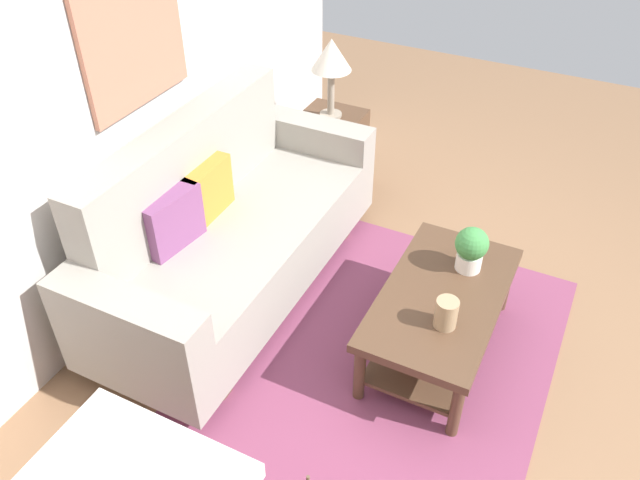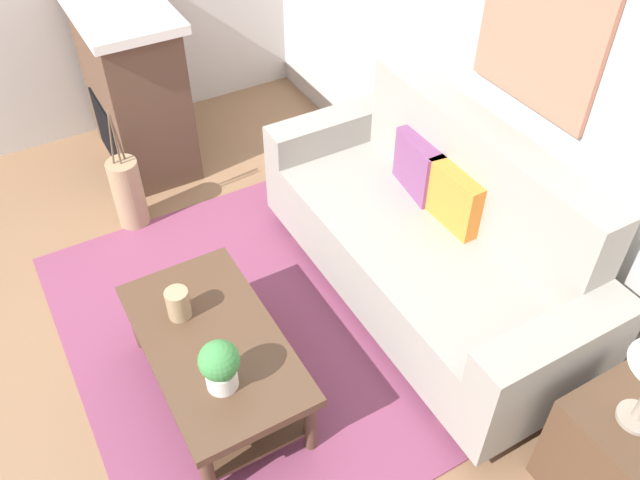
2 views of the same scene
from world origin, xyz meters
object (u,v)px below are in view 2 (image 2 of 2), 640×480
couch (430,241)px  tabletop_vase (178,304)px  throw_pillow_plum (419,166)px  side_table (614,455)px  fireplace (134,86)px  floor_vase (128,194)px  potted_plant_tabletop (220,365)px  framed_painting (539,37)px  throw_pillow_orange (455,198)px  coffee_table (215,354)px

couch → tabletop_vase: couch is taller
couch → throw_pillow_plum: bearing=158.6°
throw_pillow_plum → side_table: 1.73m
throw_pillow_plum → fireplace: (-1.80, -1.07, -0.09)m
floor_vase → tabletop_vase: bearing=-4.7°
potted_plant_tabletop → framed_painting: (-0.30, 1.81, 0.92)m
couch → potted_plant_tabletop: (0.30, -1.35, 0.14)m
throw_pillow_orange → framed_painting: 0.88m
throw_pillow_orange → coffee_table: 1.46m
coffee_table → potted_plant_tabletop: size_ratio=4.20×
couch → throw_pillow_plum: 0.43m
side_table → framed_painting: size_ratio=0.76×
potted_plant_tabletop → framed_painting: 2.06m
couch → fireplace: bearing=-156.1°
couch → coffee_table: size_ratio=1.91×
throw_pillow_orange → coffee_table: bearing=-88.3°
floor_vase → framed_painting: 2.58m
throw_pillow_plum → side_table: size_ratio=0.64×
fireplace → floor_vase: size_ratio=2.40×
throw_pillow_plum → coffee_table: throw_pillow_plum is taller
coffee_table → floor_vase: size_ratio=2.27×
framed_painting → fireplace: bearing=-146.4°
potted_plant_tabletop → side_table: 1.73m
throw_pillow_orange → tabletop_vase: bearing=-96.5°
coffee_table → framed_painting: framed_painting is taller
side_table → tabletop_vase: bearing=-138.3°
potted_plant_tabletop → framed_painting: framed_painting is taller
throw_pillow_plum → fireplace: bearing=-149.3°
potted_plant_tabletop → fireplace: (-2.42, 0.41, 0.02)m
couch → tabletop_vase: (-0.17, -1.37, 0.08)m
throw_pillow_orange → coffee_table: throw_pillow_orange is taller
framed_painting → tabletop_vase: bearing=-95.3°
throw_pillow_plum → floor_vase: throw_pillow_plum is taller
coffee_table → throw_pillow_plum: bearing=104.5°
throw_pillow_orange → fireplace: (-2.12, -1.07, -0.09)m
couch → throw_pillow_orange: size_ratio=5.83×
framed_painting → potted_plant_tabletop: bearing=-80.6°
couch → tabletop_vase: 1.38m
coffee_table → floor_vase: (-1.50, 0.03, -0.07)m
tabletop_vase → potted_plant_tabletop: bearing=2.3°
couch → floor_vase: size_ratio=4.34×
side_table → framed_painting: (-1.35, 0.48, 1.21)m
couch → side_table: 1.36m
fireplace → potted_plant_tabletop: bearing=-9.5°
tabletop_vase → side_table: tabletop_vase is taller
throw_pillow_orange → framed_painting: (0.00, 0.34, 0.81)m
throw_pillow_plum → potted_plant_tabletop: bearing=-67.1°
throw_pillow_orange → framed_painting: size_ratio=0.49×
floor_vase → framed_painting: bearing=49.9°
throw_pillow_orange → potted_plant_tabletop: (0.30, -1.47, -0.11)m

